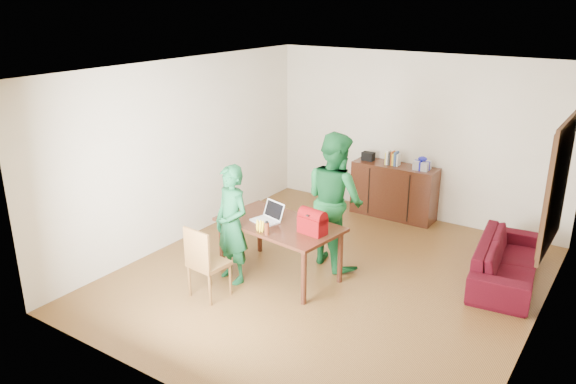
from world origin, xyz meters
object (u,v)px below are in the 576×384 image
Objects in this scene: chair at (209,276)px; sofa at (507,261)px; person_near at (232,224)px; red_bag at (313,224)px; laptop at (265,219)px; person_far at (335,200)px; table at (279,230)px; bottle at (267,228)px.

chair is 0.50× the size of sofa.
chair is 0.60× the size of person_near.
red_bag reaches higher than chair.
person_near is at bearing -109.87° from laptop.
person_far is 1.01× the size of sofa.
table is at bearing 37.50° from laptop.
person_far is at bearing 67.92° from table.
person_far is 5.46× the size of red_bag.
table is 0.88m from person_far.
person_far reaches higher than red_bag.
person_far is 0.78m from red_bag.
table is 0.44m from bottle.
chair is at bearing 88.56° from person_far.
person_near is at bearing 78.85° from person_far.
red_bag is 0.18× the size of sofa.
laptop is at bearing 80.26° from chair.
bottle is 0.10× the size of sofa.
sofa is at bearing 45.29° from chair.
chair is at bearing -106.51° from table.
bottle is at bearing 98.65° from person_far.
person_near reaches higher than sofa.
red_bag is at bearing 2.41° from table.
red_bag is (0.71, 0.03, 0.08)m from laptop.
table is 0.63m from person_near.
red_bag reaches higher than bottle.
chair is at bearing -132.29° from bottle.
sofa is at bearing 38.41° from table.
person_far is 10.49× the size of bottle.
person_near is 3.60m from sofa.
person_near reaches higher than laptop.
laptop is 3.20m from sofa.
sofa is (2.01, 1.58, -0.60)m from red_bag.
laptop is (-0.18, -0.07, 0.14)m from table.
table is 2.98m from sofa.
person_far is at bearing 73.90° from bottle.
bottle is 3.17m from sofa.
table is 0.91× the size of person_far.
person_near is 0.84× the size of sofa.
sofa is at bearing 45.87° from laptop.
chair is 1.43m from red_bag.
table is 0.24m from laptop.
chair is 0.71m from person_near.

